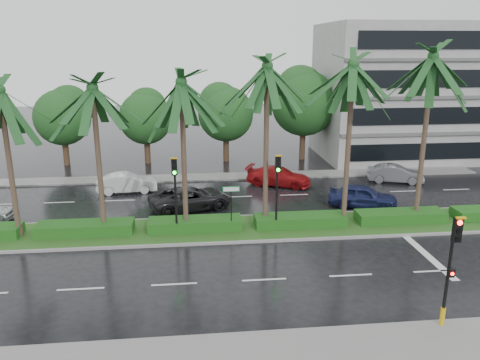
{
  "coord_description": "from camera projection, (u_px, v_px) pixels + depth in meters",
  "views": [
    {
      "loc": [
        -3.04,
        -23.65,
        10.11
      ],
      "look_at": [
        -0.41,
        1.5,
        2.8
      ],
      "focal_mm": 35.0,
      "sensor_mm": 36.0,
      "label": 1
    }
  ],
  "objects": [
    {
      "name": "hedge",
      "position": [
        248.0,
        222.0,
        26.53
      ],
      "size": [
        35.2,
        1.4,
        0.6
      ],
      "color": "#214F16",
      "rests_on": "median"
    },
    {
      "name": "car_grey",
      "position": [
        395.0,
        174.0,
        35.63
      ],
      "size": [
        2.54,
        4.34,
        1.35
      ],
      "primitive_type": "imported",
      "rotation": [
        0.0,
        0.0,
        1.28
      ],
      "color": "slate",
      "rests_on": "ground"
    },
    {
      "name": "near_sidewalk",
      "position": [
        288.0,
        351.0,
        15.94
      ],
      "size": [
        40.0,
        2.4,
        0.12
      ],
      "primitive_type": "cube",
      "color": "slate",
      "rests_on": "ground"
    },
    {
      "name": "car_red",
      "position": [
        279.0,
        176.0,
        34.87
      ],
      "size": [
        3.69,
        5.18,
        1.39
      ],
      "primitive_type": "imported",
      "rotation": [
        0.0,
        0.0,
        1.16
      ],
      "color": "#9E1114",
      "rests_on": "ground"
    },
    {
      "name": "signal_near",
      "position": [
        451.0,
        267.0,
        16.63
      ],
      "size": [
        0.34,
        0.45,
        4.36
      ],
      "color": "black",
      "rests_on": "near_sidewalk"
    },
    {
      "name": "car_blue",
      "position": [
        363.0,
        196.0,
        30.15
      ],
      "size": [
        3.07,
        4.68,
        1.48
      ],
      "primitive_type": "imported",
      "rotation": [
        0.0,
        0.0,
        1.24
      ],
      "color": "navy",
      "rests_on": "ground"
    },
    {
      "name": "signal_median_right",
      "position": [
        277.0,
        182.0,
        25.31
      ],
      "size": [
        0.34,
        0.42,
        4.36
      ],
      "color": "black",
      "rests_on": "median"
    },
    {
      "name": "bg_trees",
      "position": [
        241.0,
        108.0,
        41.32
      ],
      "size": [
        32.84,
        5.85,
        8.45
      ],
      "color": "#39241A",
      "rests_on": "ground"
    },
    {
      "name": "palm_row",
      "position": [
        225.0,
        87.0,
        24.33
      ],
      "size": [
        26.3,
        4.2,
        10.2
      ],
      "color": "#3D2F23",
      "rests_on": "median"
    },
    {
      "name": "building",
      "position": [
        410.0,
        92.0,
        42.93
      ],
      "size": [
        16.0,
        10.0,
        12.0
      ],
      "primitive_type": "cube",
      "color": "gray",
      "rests_on": "ground"
    },
    {
      "name": "ground",
      "position": [
        250.0,
        236.0,
        25.7
      ],
      "size": [
        120.0,
        120.0,
        0.0
      ],
      "primitive_type": "plane",
      "color": "black",
      "rests_on": "ground"
    },
    {
      "name": "far_sidewalk",
      "position": [
        231.0,
        176.0,
        37.15
      ],
      "size": [
        40.0,
        2.0,
        0.12
      ],
      "primitive_type": "cube",
      "color": "slate",
      "rests_on": "ground"
    },
    {
      "name": "car_white",
      "position": [
        127.0,
        183.0,
        33.2
      ],
      "size": [
        1.84,
        4.29,
        1.38
      ],
      "primitive_type": "imported",
      "rotation": [
        0.0,
        0.0,
        1.66
      ],
      "color": "silver",
      "rests_on": "ground"
    },
    {
      "name": "car_darkgrey",
      "position": [
        191.0,
        198.0,
        29.74
      ],
      "size": [
        3.95,
        5.75,
        1.46
      ],
      "primitive_type": "imported",
      "rotation": [
        0.0,
        0.0,
        1.89
      ],
      "color": "black",
      "rests_on": "ground"
    },
    {
      "name": "lane_markings",
      "position": [
        306.0,
        237.0,
        25.6
      ],
      "size": [
        34.0,
        13.06,
        0.01
      ],
      "color": "silver",
      "rests_on": "ground"
    },
    {
      "name": "median",
      "position": [
        248.0,
        228.0,
        26.64
      ],
      "size": [
        36.0,
        4.0,
        0.15
      ],
      "color": "gray",
      "rests_on": "ground"
    },
    {
      "name": "signal_median_left",
      "position": [
        175.0,
        185.0,
        24.76
      ],
      "size": [
        0.34,
        0.42,
        4.36
      ],
      "color": "black",
      "rests_on": "median"
    },
    {
      "name": "street_sign",
      "position": [
        231.0,
        197.0,
        25.47
      ],
      "size": [
        0.95,
        0.09,
        2.6
      ],
      "color": "black",
      "rests_on": "median"
    }
  ]
}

